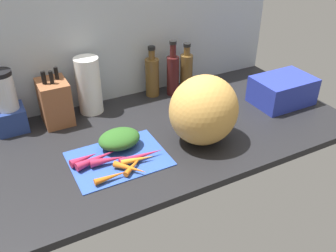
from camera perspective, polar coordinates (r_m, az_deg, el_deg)
ground_plane at (r=157.41cm, az=-2.27°, el=-1.34°), size 170.00×80.00×3.00cm
wall_back at (r=176.07cm, az=-8.12°, el=13.48°), size 170.00×3.00×60.00cm
cutting_board at (r=141.59cm, az=-7.68°, el=-4.99°), size 36.10×27.22×0.80cm
carrot_0 at (r=137.96cm, az=-9.27°, el=-5.23°), size 13.59×5.13×3.23cm
carrot_1 at (r=130.88cm, az=-8.72°, el=-7.77°), size 12.78×2.77×2.36cm
carrot_2 at (r=139.08cm, az=-4.10°, el=-4.61°), size 17.78×3.16×2.75cm
carrot_3 at (r=139.43cm, az=-10.92°, el=-4.95°), size 17.52×6.59×3.28cm
carrot_4 at (r=137.44cm, az=-4.72°, el=-5.19°), size 13.04×4.34×2.58cm
carrot_5 at (r=135.87cm, az=-5.13°, el=-5.84°), size 12.35×10.20×2.12cm
carrot_6 at (r=133.66cm, az=-5.89°, el=-6.51°), size 10.32×11.48×2.53cm
carrot_7 at (r=140.43cm, az=-12.90°, el=-4.96°), size 11.31×5.24×3.14cm
carrot_greens_pile at (r=145.35cm, az=-7.56°, el=-2.00°), size 16.70×12.85×7.07cm
winter_squash at (r=144.31cm, az=5.57°, el=2.45°), size 27.96×25.43×28.29cm
knife_block at (r=166.23cm, az=-17.14°, el=3.62°), size 12.13×15.17×24.88cm
blender_appliance at (r=165.94cm, az=-23.64°, el=2.91°), size 12.09×12.09×27.08cm
paper_towel_roll at (r=169.48cm, az=-12.18°, el=6.15°), size 10.84×10.84×26.21cm
bottle_0 at (r=182.33cm, az=-2.47°, el=7.79°), size 6.84×6.84×25.36cm
bottle_1 at (r=182.79cm, az=0.75°, el=8.17°), size 6.11×6.11×27.78cm
bottle_2 at (r=186.59cm, az=2.86°, el=8.45°), size 6.30×6.30×25.25cm
dish_rack at (r=184.70cm, az=17.34°, el=5.31°), size 27.74×19.61×12.94cm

